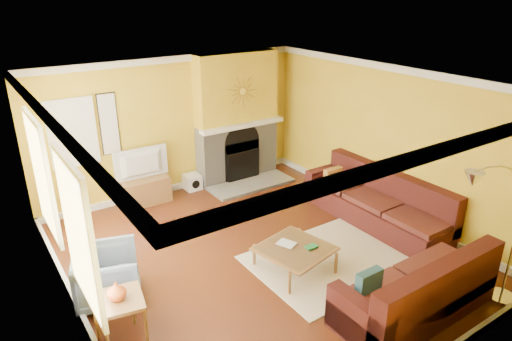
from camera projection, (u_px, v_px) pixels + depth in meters
floor at (259, 254)px, 7.19m from camera, size 5.50×6.00×0.02m
ceiling at (260, 82)px, 6.16m from camera, size 5.50×6.00×0.02m
wall_back at (173, 126)px, 8.99m from camera, size 5.50×0.02×2.70m
wall_front at (437, 275)px, 4.37m from camera, size 5.50×0.02×2.70m
wall_left at (62, 226)px, 5.24m from camera, size 0.02×6.00×2.70m
wall_right at (387, 141)px, 8.11m from camera, size 0.02×6.00×2.70m
baseboard at (259, 250)px, 7.16m from camera, size 5.50×6.00×0.12m
crown_molding at (260, 87)px, 6.19m from camera, size 5.50×6.00×0.12m
window_left_near at (41, 177)px, 6.21m from camera, size 0.06×1.22×1.72m
window_left_far at (77, 236)px, 4.75m from camera, size 0.06×1.22×1.72m
window_back at (72, 133)px, 7.89m from camera, size 0.82×0.06×1.22m
wall_art at (109, 124)px, 8.21m from camera, size 0.34×0.04×1.14m
fireplace at (237, 118)px, 9.53m from camera, size 1.80×0.40×2.70m
mantel at (243, 125)px, 9.38m from camera, size 1.92×0.22×0.08m
hearth at (251, 184)px, 9.60m from camera, size 1.80×0.70×0.06m
sunburst at (242, 91)px, 9.12m from camera, size 0.70×0.04×0.70m
rug at (332, 260)px, 7.01m from camera, size 2.40×1.80×0.02m
sectional_sofa at (354, 227)px, 7.06m from camera, size 3.00×3.82×0.90m
coffee_table at (294, 258)px, 6.72m from camera, size 1.13×1.13×0.38m
media_console at (146, 191)px, 8.76m from camera, size 0.92×0.41×0.51m
tv at (143, 164)px, 8.55m from camera, size 1.03×0.16×0.59m
subwoofer at (192, 182)px, 9.41m from camera, size 0.32×0.32×0.32m
armchair at (108, 275)px, 6.02m from camera, size 1.02×1.00×0.74m
side_table at (121, 321)px, 5.30m from camera, size 0.65×0.65×0.61m
vase at (116, 291)px, 5.14m from camera, size 0.26×0.26×0.23m
book at (283, 247)px, 6.64m from camera, size 0.28×0.32×0.03m
arc_lamp at (492, 243)px, 5.44m from camera, size 1.36×0.36×2.14m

